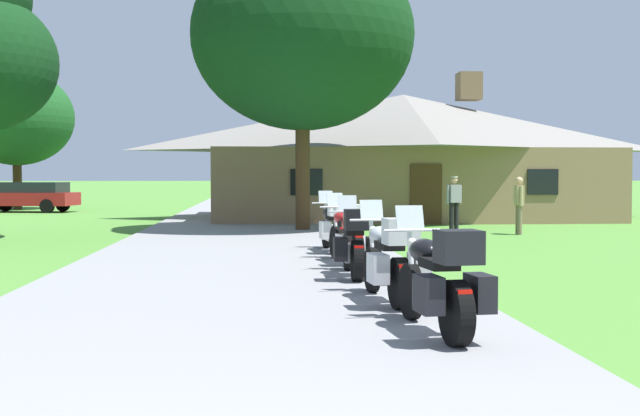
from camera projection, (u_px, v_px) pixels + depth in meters
ground_plane at (248, 237)px, 22.09m from camera, size 500.00×500.00×0.00m
asphalt_driveway at (247, 241)px, 20.10m from camera, size 6.40×80.00×0.06m
motorcycle_black_nearest_to_camera at (440, 283)px, 8.04m from camera, size 0.86×2.08×1.30m
motorcycle_silver_second_in_row at (390, 261)px, 10.14m from camera, size 0.83×2.08×1.30m
motorcycle_red_third_in_row at (354, 243)px, 12.72m from camera, size 0.72×2.08×1.30m
motorcycle_red_fourth_in_row at (347, 233)px, 14.83m from camera, size 0.78×2.08×1.30m
motorcycle_black_farthest_in_row at (334, 226)px, 17.00m from camera, size 0.82×2.08×1.30m
stone_lodge at (403, 155)px, 31.63m from camera, size 15.66×9.21×5.83m
bystander_tan_shirt_near_lodge at (519, 202)px, 22.79m from camera, size 0.24×0.55×1.67m
bystander_gray_shirt_beside_signpost at (454, 200)px, 24.71m from camera, size 0.52×0.33×1.69m
tree_by_lodge_front at (303, 8)px, 23.87m from camera, size 6.74×6.74×11.17m
tree_left_far at (16, 104)px, 39.70m from camera, size 5.65×5.65×9.00m
parked_red_suv_far_left at (27, 196)px, 36.93m from camera, size 4.86×2.63×1.40m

